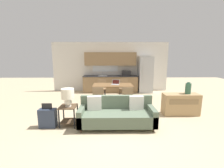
{
  "coord_description": "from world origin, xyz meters",
  "views": [
    {
      "loc": [
        -0.02,
        -3.8,
        1.92
      ],
      "look_at": [
        0.05,
        1.5,
        0.95
      ],
      "focal_mm": 24.0,
      "sensor_mm": 36.0,
      "label": 1
    }
  ],
  "objects_px": {
    "dining_table": "(113,86)",
    "dining_chair_near_left": "(99,96)",
    "dining_chair_near_right": "(127,96)",
    "couch": "(117,114)",
    "vase": "(188,88)",
    "dining_chair_far_right": "(124,87)",
    "laptop": "(115,83)",
    "table_lamp": "(68,95)",
    "refrigerator": "(145,75)",
    "suitcase": "(48,118)",
    "dining_chair_far_left": "(101,87)",
    "credenza": "(181,104)",
    "side_table": "(69,112)"
  },
  "relations": [
    {
      "from": "dining_table",
      "to": "dining_chair_near_left",
      "type": "relative_size",
      "value": 1.98
    },
    {
      "from": "dining_chair_near_right",
      "to": "dining_chair_near_left",
      "type": "distance_m",
      "value": 1.07
    },
    {
      "from": "couch",
      "to": "vase",
      "type": "relative_size",
      "value": 5.36
    },
    {
      "from": "dining_chair_far_right",
      "to": "laptop",
      "type": "distance_m",
      "value": 0.96
    },
    {
      "from": "dining_chair_far_right",
      "to": "dining_chair_near_left",
      "type": "xyz_separation_m",
      "value": [
        -1.07,
        -1.64,
        0.0
      ]
    },
    {
      "from": "table_lamp",
      "to": "dining_chair_far_right",
      "type": "xyz_separation_m",
      "value": [
        1.8,
        3.08,
        -0.4
      ]
    },
    {
      "from": "dining_table",
      "to": "vase",
      "type": "bearing_deg",
      "value": -30.08
    },
    {
      "from": "refrigerator",
      "to": "dining_chair_far_right",
      "type": "xyz_separation_m",
      "value": [
        -1.26,
        -0.99,
        -0.48
      ]
    },
    {
      "from": "dining_table",
      "to": "suitcase",
      "type": "height_order",
      "value": "dining_table"
    },
    {
      "from": "suitcase",
      "to": "dining_chair_far_left",
      "type": "bearing_deg",
      "value": 67.14
    },
    {
      "from": "vase",
      "to": "dining_chair_near_right",
      "type": "distance_m",
      "value": 2.07
    },
    {
      "from": "couch",
      "to": "dining_chair_far_left",
      "type": "height_order",
      "value": "dining_chair_far_left"
    },
    {
      "from": "refrigerator",
      "to": "dining_table",
      "type": "height_order",
      "value": "refrigerator"
    },
    {
      "from": "refrigerator",
      "to": "dining_chair_near_right",
      "type": "xyz_separation_m",
      "value": [
        -1.26,
        -2.62,
        -0.48
      ]
    },
    {
      "from": "credenza",
      "to": "laptop",
      "type": "height_order",
      "value": "laptop"
    },
    {
      "from": "dining_table",
      "to": "dining_chair_far_left",
      "type": "relative_size",
      "value": 1.98
    },
    {
      "from": "credenza",
      "to": "dining_chair_far_right",
      "type": "bearing_deg",
      "value": 126.94
    },
    {
      "from": "dining_table",
      "to": "laptop",
      "type": "relative_size",
      "value": 4.4
    },
    {
      "from": "table_lamp",
      "to": "laptop",
      "type": "bearing_deg",
      "value": 58.72
    },
    {
      "from": "refrigerator",
      "to": "side_table",
      "type": "relative_size",
      "value": 3.39
    },
    {
      "from": "vase",
      "to": "laptop",
      "type": "xyz_separation_m",
      "value": [
        -2.34,
        1.46,
        -0.08
      ]
    },
    {
      "from": "side_table",
      "to": "credenza",
      "type": "distance_m",
      "value": 3.61
    },
    {
      "from": "refrigerator",
      "to": "side_table",
      "type": "xyz_separation_m",
      "value": [
        -3.07,
        -4.03,
        -0.58
      ]
    },
    {
      "from": "side_table",
      "to": "credenza",
      "type": "height_order",
      "value": "credenza"
    },
    {
      "from": "dining_chair_near_right",
      "to": "dining_chair_near_left",
      "type": "bearing_deg",
      "value": 0.91
    },
    {
      "from": "couch",
      "to": "dining_chair_near_right",
      "type": "bearing_deg",
      "value": 72.1
    },
    {
      "from": "refrigerator",
      "to": "credenza",
      "type": "distance_m",
      "value": 3.35
    },
    {
      "from": "side_table",
      "to": "laptop",
      "type": "bearing_deg",
      "value": 58.09
    },
    {
      "from": "refrigerator",
      "to": "table_lamp",
      "type": "distance_m",
      "value": 5.08
    },
    {
      "from": "dining_table",
      "to": "dining_chair_near_left",
      "type": "bearing_deg",
      "value": -123.76
    },
    {
      "from": "vase",
      "to": "dining_chair_near_right",
      "type": "bearing_deg",
      "value": 162.03
    },
    {
      "from": "side_table",
      "to": "dining_chair_far_left",
      "type": "height_order",
      "value": "dining_chair_far_left"
    },
    {
      "from": "dining_table",
      "to": "credenza",
      "type": "relative_size",
      "value": 1.42
    },
    {
      "from": "couch",
      "to": "dining_chair_near_left",
      "type": "bearing_deg",
      "value": 113.19
    },
    {
      "from": "dining_chair_near_right",
      "to": "dining_chair_far_left",
      "type": "xyz_separation_m",
      "value": [
        -1.06,
        1.56,
        0.0
      ]
    },
    {
      "from": "refrigerator",
      "to": "dining_chair_near_right",
      "type": "relative_size",
      "value": 2.3
    },
    {
      "from": "laptop",
      "to": "suitcase",
      "type": "bearing_deg",
      "value": -113.49
    },
    {
      "from": "dining_chair_far_right",
      "to": "laptop",
      "type": "xyz_separation_m",
      "value": [
        -0.42,
        -0.8,
        0.32
      ]
    },
    {
      "from": "side_table",
      "to": "dining_chair_far_right",
      "type": "bearing_deg",
      "value": 59.17
    },
    {
      "from": "vase",
      "to": "dining_chair_far_right",
      "type": "relative_size",
      "value": 0.46
    },
    {
      "from": "vase",
      "to": "laptop",
      "type": "bearing_deg",
      "value": 148.03
    },
    {
      "from": "couch",
      "to": "dining_chair_far_left",
      "type": "relative_size",
      "value": 2.47
    },
    {
      "from": "refrigerator",
      "to": "dining_chair_far_left",
      "type": "bearing_deg",
      "value": -155.43
    },
    {
      "from": "dining_chair_near_left",
      "to": "side_table",
      "type": "bearing_deg",
      "value": 67.29
    },
    {
      "from": "couch",
      "to": "suitcase",
      "type": "xyz_separation_m",
      "value": [
        -1.89,
        -0.1,
        -0.06
      ]
    },
    {
      "from": "couch",
      "to": "credenza",
      "type": "distance_m",
      "value": 2.31
    },
    {
      "from": "refrigerator",
      "to": "dining_table",
      "type": "bearing_deg",
      "value": -134.58
    },
    {
      "from": "side_table",
      "to": "laptop",
      "type": "distance_m",
      "value": 2.68
    },
    {
      "from": "dining_table",
      "to": "table_lamp",
      "type": "bearing_deg",
      "value": -119.47
    },
    {
      "from": "couch",
      "to": "refrigerator",
      "type": "bearing_deg",
      "value": 66.93
    }
  ]
}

